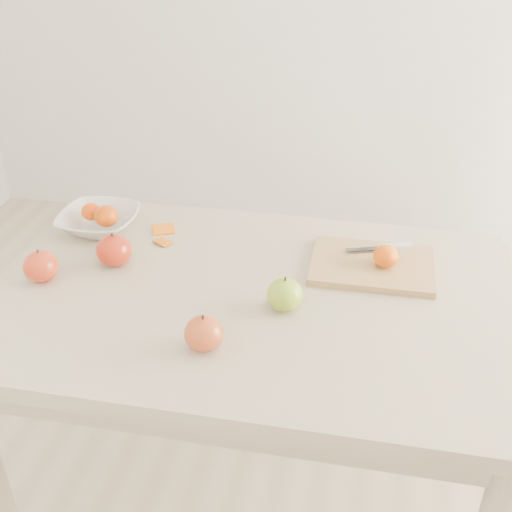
# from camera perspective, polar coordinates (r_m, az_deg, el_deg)

# --- Properties ---
(ground) EXTENTS (3.50, 3.50, 0.00)m
(ground) POSITION_cam_1_polar(r_m,az_deg,el_deg) (2.01, -0.30, -21.28)
(ground) COLOR #C6B293
(ground) RESTS_ON ground
(table) EXTENTS (1.20, 0.80, 0.75)m
(table) POSITION_cam_1_polar(r_m,az_deg,el_deg) (1.54, -0.36, -6.33)
(table) COLOR beige
(table) RESTS_ON ground
(cutting_board) EXTENTS (0.30, 0.22, 0.02)m
(cutting_board) POSITION_cam_1_polar(r_m,az_deg,el_deg) (1.59, 10.27, -0.83)
(cutting_board) COLOR tan
(cutting_board) RESTS_ON table
(board_tangerine) EXTENTS (0.06, 0.06, 0.05)m
(board_tangerine) POSITION_cam_1_polar(r_m,az_deg,el_deg) (1.57, 11.46, 0.00)
(board_tangerine) COLOR #DF4B07
(board_tangerine) RESTS_ON cutting_board
(fruit_bowl) EXTENTS (0.21, 0.21, 0.05)m
(fruit_bowl) POSITION_cam_1_polar(r_m,az_deg,el_deg) (1.79, -13.77, 3.04)
(fruit_bowl) COLOR silver
(fruit_bowl) RESTS_ON table
(bowl_tangerine_near) EXTENTS (0.05, 0.05, 0.05)m
(bowl_tangerine_near) POSITION_cam_1_polar(r_m,az_deg,el_deg) (1.79, -14.46, 3.85)
(bowl_tangerine_near) COLOR #E04207
(bowl_tangerine_near) RESTS_ON fruit_bowl
(bowl_tangerine_far) EXTENTS (0.06, 0.06, 0.06)m
(bowl_tangerine_far) POSITION_cam_1_polar(r_m,az_deg,el_deg) (1.75, -13.17, 3.48)
(bowl_tangerine_far) COLOR #CC5D07
(bowl_tangerine_far) RESTS_ON fruit_bowl
(orange_peel_a) EXTENTS (0.07, 0.06, 0.01)m
(orange_peel_a) POSITION_cam_1_polar(r_m,az_deg,el_deg) (1.75, -8.23, 2.24)
(orange_peel_a) COLOR orange
(orange_peel_a) RESTS_ON table
(orange_peel_b) EXTENTS (0.06, 0.05, 0.01)m
(orange_peel_b) POSITION_cam_1_polar(r_m,az_deg,el_deg) (1.70, -8.26, 1.19)
(orange_peel_b) COLOR #CF5F0E
(orange_peel_b) RESTS_ON table
(paring_knife) EXTENTS (0.17, 0.07, 0.01)m
(paring_knife) POSITION_cam_1_polar(r_m,az_deg,el_deg) (1.65, 12.03, 0.76)
(paring_knife) COLOR silver
(paring_knife) RESTS_ON cutting_board
(apple_green) EXTENTS (0.08, 0.08, 0.07)m
(apple_green) POSITION_cam_1_polar(r_m,az_deg,el_deg) (1.42, 2.59, -3.43)
(apple_green) COLOR #66A11D
(apple_green) RESTS_ON table
(apple_red_d) EXTENTS (0.08, 0.08, 0.07)m
(apple_red_d) POSITION_cam_1_polar(r_m,az_deg,el_deg) (1.60, -18.59, -0.87)
(apple_red_d) COLOR #990B10
(apple_red_d) RESTS_ON table
(apple_red_c) EXTENTS (0.08, 0.08, 0.07)m
(apple_red_c) POSITION_cam_1_polar(r_m,az_deg,el_deg) (1.31, -4.67, -6.86)
(apple_red_c) COLOR #A02415
(apple_red_c) RESTS_ON table
(apple_red_b) EXTENTS (0.09, 0.09, 0.08)m
(apple_red_b) POSITION_cam_1_polar(r_m,az_deg,el_deg) (1.61, -12.51, 0.49)
(apple_red_b) COLOR maroon
(apple_red_b) RESTS_ON table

